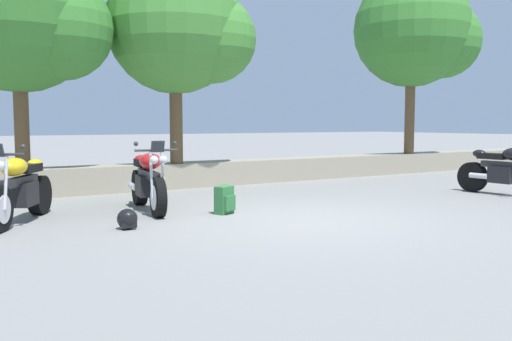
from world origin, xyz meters
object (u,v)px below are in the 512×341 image
Objects in this scene: rider_backpack at (224,199)px; leafy_tree_mid_right at (418,32)px; motorcycle_red_centre at (148,182)px; rider_helmet at (127,219)px; leafy_tree_far_left at (27,16)px; motorcycle_yellow_near_left at (20,190)px; motorcycle_black_far_right at (506,171)px; leafy_tree_mid_left at (183,29)px.

rider_backpack is 0.09× the size of leafy_tree_mid_right.
motorcycle_red_centre reaches higher than rider_helmet.
leafy_tree_far_left is 10.41m from leafy_tree_mid_right.
motorcycle_yellow_near_left is at bearing -166.84° from leafy_tree_mid_right.
leafy_tree_far_left is at bearing 149.18° from motorcycle_black_far_right.
leafy_tree_mid_left is at bearing -6.88° from leafy_tree_far_left.
leafy_tree_far_left is 1.02× the size of leafy_tree_mid_left.
motorcycle_black_far_right is at bearing -15.75° from motorcycle_red_centre.
rider_helmet is (-7.59, 0.57, -0.35)m from motorcycle_black_far_right.
motorcycle_yellow_near_left reaches higher than rider_backpack.
rider_helmet is (1.16, -1.27, -0.35)m from motorcycle_yellow_near_left.
motorcycle_red_centre is at bearing 1.97° from motorcycle_yellow_near_left.
rider_backpack is 0.11× the size of leafy_tree_mid_left.
motorcycle_red_centre reaches higher than rider_backpack.
leafy_tree_mid_right is (8.18, 3.44, 3.78)m from rider_backpack.
rider_helmet is at bearing -83.51° from leafy_tree_far_left.
leafy_tree_mid_left is at bearing 34.57° from motorcycle_yellow_near_left.
motorcycle_black_far_right is 0.46× the size of leafy_tree_far_left.
leafy_tree_far_left reaches higher than motorcycle_yellow_near_left.
motorcycle_red_centre is at bearing 135.00° from rider_backpack.
motorcycle_black_far_right is 5.95m from rider_backpack.
motorcycle_yellow_near_left is 0.90× the size of motorcycle_red_centre.
rider_backpack is (0.92, -0.92, -0.24)m from motorcycle_red_centre.
leafy_tree_mid_left is (3.09, -0.37, -0.01)m from leafy_tree_far_left.
motorcycle_red_centre is 0.40× the size of leafy_tree_mid_right.
leafy_tree_mid_right is (2.32, 4.43, 3.54)m from motorcycle_black_far_right.
rider_backpack is 1.68× the size of rider_helmet.
motorcycle_red_centre is 4.37m from leafy_tree_far_left.
leafy_tree_far_left is at bearing 173.12° from leafy_tree_mid_left.
motorcycle_black_far_right is 6.13m from leafy_tree_mid_right.
motorcycle_red_centre is 1.32m from rider_backpack.
leafy_tree_mid_left reaches higher than rider_backpack.
motorcycle_red_centre is 7.04m from motorcycle_black_far_right.
motorcycle_black_far_right is at bearing -30.82° from leafy_tree_far_left.
motorcycle_black_far_right is 0.40× the size of leafy_tree_mid_right.
rider_helmet is (-0.81, -1.34, -0.35)m from motorcycle_red_centre.
rider_backpack is 1.78m from rider_helmet.
rider_helmet is at bearing -158.72° from leafy_tree_mid_right.
leafy_tree_mid_right is at bearing -0.09° from leafy_tree_mid_left.
leafy_tree_mid_right is (7.30, -0.01, 0.55)m from leafy_tree_mid_left.
motorcycle_yellow_near_left is 3.94× the size of rider_backpack.
leafy_tree_mid_left is (2.61, 3.87, 3.34)m from rider_helmet.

